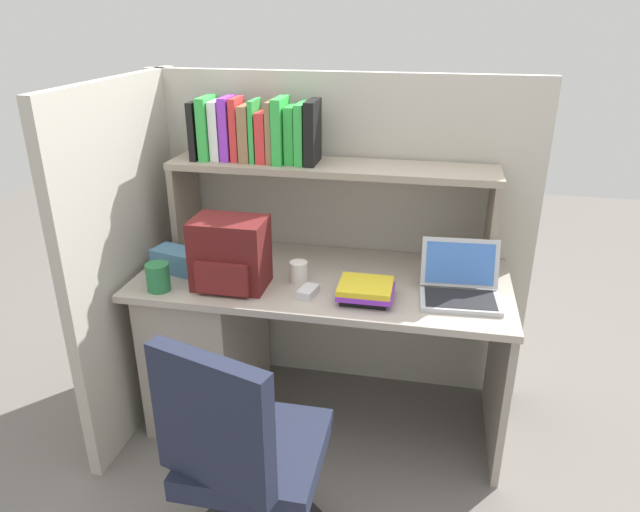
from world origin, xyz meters
TOP-DOWN VIEW (x-y plane):
  - ground_plane at (0.00, 0.00)m, footprint 8.00×8.00m
  - desk at (-0.39, 0.00)m, footprint 1.60×0.70m
  - cubicle_partition_rear at (0.00, 0.38)m, footprint 1.84×0.05m
  - cubicle_partition_left at (-0.85, -0.05)m, footprint 0.05×1.06m
  - overhead_hutch at (0.00, 0.20)m, footprint 1.44×0.28m
  - reference_books_on_shelf at (-0.33, 0.20)m, footprint 0.56×0.19m
  - laptop at (0.58, -0.08)m, footprint 0.33×0.28m
  - backpack at (-0.36, -0.16)m, footprint 0.30×0.23m
  - computer_mouse at (-0.02, -0.18)m, footprint 0.08×0.11m
  - paper_cup at (-0.09, -0.06)m, footprint 0.08×0.08m
  - tissue_box at (-0.64, -0.06)m, footprint 0.24×0.17m
  - snack_canister at (-0.64, -0.26)m, footprint 0.10×0.10m
  - desk_book_stack at (0.21, -0.17)m, footprint 0.22×0.19m
  - office_chair at (-0.08, -0.85)m, footprint 0.52×0.54m

SIDE VIEW (x-z plane):
  - ground_plane at x=0.00m, z-range 0.00..0.00m
  - office_chair at x=-0.08m, z-range -0.07..0.86m
  - desk at x=-0.39m, z-range 0.04..0.77m
  - computer_mouse at x=-0.02m, z-range 0.73..0.76m
  - desk_book_stack at x=0.21m, z-range 0.73..0.80m
  - cubicle_partition_rear at x=0.00m, z-range 0.00..1.55m
  - cubicle_partition_left at x=-0.85m, z-range 0.00..1.55m
  - paper_cup at x=-0.09m, z-range 0.73..0.82m
  - tissue_box at x=-0.64m, z-range 0.73..0.83m
  - laptop at x=0.58m, z-range 0.67..0.89m
  - snack_canister at x=-0.64m, z-range 0.73..0.85m
  - backpack at x=-0.36m, z-range 0.73..1.02m
  - overhead_hutch at x=0.00m, z-range 0.86..1.31m
  - reference_books_on_shelf at x=-0.33m, z-range 1.17..1.45m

